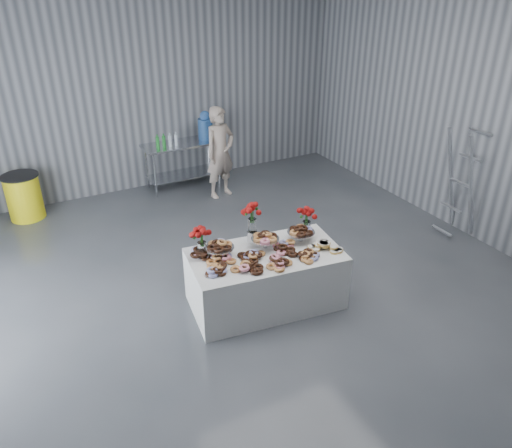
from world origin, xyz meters
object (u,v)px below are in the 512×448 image
at_px(person, 220,153).
at_px(trash_barrel, 24,197).
at_px(stepladder, 461,183).
at_px(prep_table, 183,157).
at_px(display_table, 265,279).
at_px(water_jug, 205,127).

distance_m(person, trash_barrel, 3.49).
xyz_separation_m(trash_barrel, stepladder, (6.08, -3.89, 0.51)).
height_order(person, stepladder, stepladder).
bearing_deg(prep_table, trash_barrel, -180.00).
bearing_deg(display_table, prep_table, 84.02).
distance_m(person, stepladder, 4.16).
height_order(display_table, stepladder, stepladder).
relative_size(display_table, trash_barrel, 2.40).
bearing_deg(stepladder, water_jug, 124.47).
xyz_separation_m(person, trash_barrel, (-3.39, 0.72, -0.45)).
xyz_separation_m(prep_table, water_jug, (0.50, -0.00, 0.53)).
distance_m(water_jug, trash_barrel, 3.49).
relative_size(prep_table, stepladder, 0.83).
relative_size(display_table, stepladder, 1.05).
height_order(prep_table, person, person).
relative_size(prep_table, person, 0.88).
xyz_separation_m(prep_table, stepladder, (3.17, -3.89, 0.29)).
bearing_deg(prep_table, person, -56.22).
relative_size(prep_table, water_jug, 2.71).
distance_m(prep_table, stepladder, 5.03).
height_order(water_jug, trash_barrel, water_jug).
relative_size(display_table, person, 1.11).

